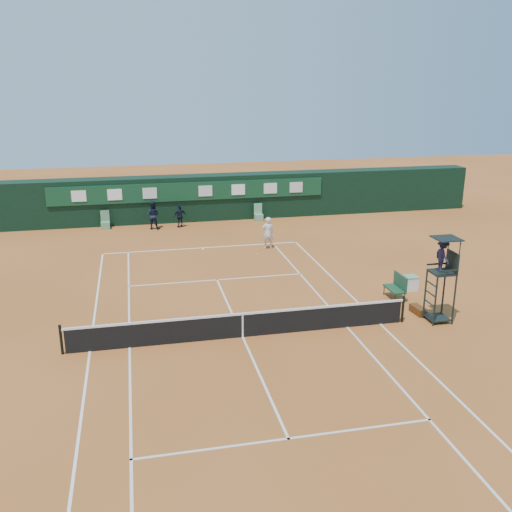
{
  "coord_description": "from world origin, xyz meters",
  "views": [
    {
      "loc": [
        -3.63,
        -18.96,
        9.21
      ],
      "look_at": [
        1.82,
        6.0,
        1.2
      ],
      "focal_mm": 40.0,
      "sensor_mm": 36.0,
      "label": 1
    }
  ],
  "objects": [
    {
      "name": "player",
      "position": [
        3.59,
        11.01,
        0.91
      ],
      "size": [
        0.68,
        0.46,
        1.81
      ],
      "primitive_type": "imported",
      "rotation": [
        0.0,
        0.0,
        3.18
      ],
      "color": "silver",
      "rests_on": "ground"
    },
    {
      "name": "back_wall",
      "position": [
        0.0,
        18.74,
        1.51
      ],
      "size": [
        40.0,
        1.65,
        3.0
      ],
      "color": "black",
      "rests_on": "ground"
    },
    {
      "name": "court_lines",
      "position": [
        0.0,
        0.0,
        0.01
      ],
      "size": [
        11.05,
        23.85,
        0.01
      ],
      "color": "white",
      "rests_on": "ground"
    },
    {
      "name": "linesman_chair_right",
      "position": [
        4.5,
        17.48,
        0.32
      ],
      "size": [
        0.55,
        0.5,
        1.15
      ],
      "color": "#639871",
      "rests_on": "ground"
    },
    {
      "name": "ball_kid_right",
      "position": [
        -0.8,
        16.86,
        0.73
      ],
      "size": [
        0.93,
        0.61,
        1.46
      ],
      "primitive_type": "imported",
      "rotation": [
        0.0,
        0.0,
        3.46
      ],
      "color": "black",
      "rests_on": "ground"
    },
    {
      "name": "tennis_net",
      "position": [
        0.0,
        0.0,
        0.51
      ],
      "size": [
        12.9,
        0.1,
        1.1
      ],
      "color": "black",
      "rests_on": "ground"
    },
    {
      "name": "umpire_chair",
      "position": [
        7.8,
        -0.21,
        2.46
      ],
      "size": [
        0.96,
        0.95,
        3.42
      ],
      "color": "black",
      "rests_on": "ground"
    },
    {
      "name": "player_bench",
      "position": [
        7.29,
        2.37,
        0.6
      ],
      "size": [
        0.56,
        1.2,
        1.1
      ],
      "color": "#183E23",
      "rests_on": "ground"
    },
    {
      "name": "linesman_chair_left",
      "position": [
        -5.5,
        17.48,
        0.32
      ],
      "size": [
        0.55,
        0.5,
        1.15
      ],
      "color": "#5E9064",
      "rests_on": "ground"
    },
    {
      "name": "ground",
      "position": [
        0.0,
        0.0,
        0.0
      ],
      "size": [
        90.0,
        90.0,
        0.0
      ],
      "primitive_type": "plane",
      "color": "#AC5D28",
      "rests_on": "ground"
    },
    {
      "name": "cooler",
      "position": [
        8.4,
        3.26,
        0.33
      ],
      "size": [
        0.57,
        0.57,
        0.65
      ],
      "color": "white",
      "rests_on": "ground"
    },
    {
      "name": "tennis_bag",
      "position": [
        7.42,
        0.63,
        0.15
      ],
      "size": [
        0.43,
        0.85,
        0.31
      ],
      "primitive_type": "cube",
      "rotation": [
        0.0,
        0.0,
        0.08
      ],
      "color": "black",
      "rests_on": "ground"
    },
    {
      "name": "ball_kid_left",
      "position": [
        -2.51,
        16.8,
        0.9
      ],
      "size": [
        1.04,
        0.92,
        1.79
      ],
      "primitive_type": "imported",
      "rotation": [
        0.0,
        0.0,
        2.82
      ],
      "color": "black",
      "rests_on": "ground"
    },
    {
      "name": "tennis_ball",
      "position": [
        2.7,
        9.91,
        0.03
      ],
      "size": [
        0.06,
        0.06,
        0.06
      ],
      "primitive_type": "sphere",
      "color": "#D8EB36",
      "rests_on": "ground"
    }
  ]
}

